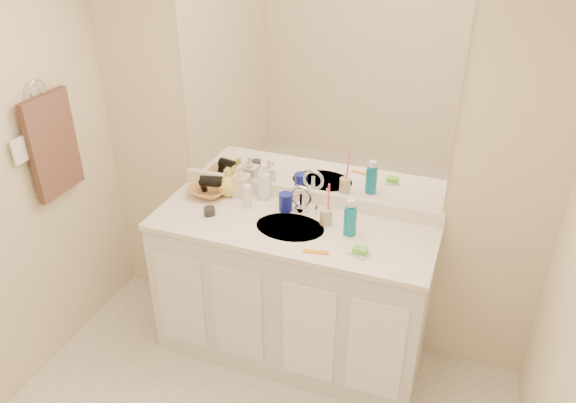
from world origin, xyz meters
The scene contains 24 objects.
wall_back centered at (0.00, 1.30, 1.20)m, with size 2.60×0.02×2.40m, color beige.
vanity_cabinet centered at (0.00, 1.02, 0.42)m, with size 1.50×0.55×0.85m, color silver.
countertop centered at (0.00, 1.02, 0.86)m, with size 1.52×0.57×0.03m, color white.
backsplash centered at (0.00, 1.29, 0.92)m, with size 1.52×0.03×0.08m, color white.
sink_basin centered at (0.00, 1.00, 0.87)m, with size 0.37×0.37×0.02m, color #B4AB9D.
faucet centered at (0.00, 1.18, 0.94)m, with size 0.02×0.02×0.11m, color silver.
mirror centered at (0.00, 1.29, 1.56)m, with size 1.48×0.01×1.20m, color white.
blue_mug centered at (-0.08, 1.16, 0.93)m, with size 0.07×0.07×0.10m, color navy.
tan_cup centered at (0.17, 1.10, 0.92)m, with size 0.06×0.06×0.09m, color #BFB586.
toothbrush centered at (0.18, 1.10, 1.03)m, with size 0.01×0.01×0.20m, color #FF4375.
mouthwash_bottle centered at (0.31, 1.05, 0.96)m, with size 0.07×0.07×0.16m, color #0C7A97.
soap_dish centered at (0.41, 0.89, 0.89)m, with size 0.09×0.07×0.01m, color silver.
green_soap centered at (0.41, 0.89, 0.90)m, with size 0.07×0.05×0.02m, color #63C730.
orange_comb centered at (0.20, 0.83, 0.88)m, with size 0.13×0.03×0.01m, color orange.
dark_jar centered at (-0.45, 0.97, 0.90)m, with size 0.06×0.06×0.04m, color black.
extra_white_bottle centered at (-0.29, 1.12, 0.95)m, with size 0.04×0.04×0.14m, color white.
soap_bottle_white centered at (-0.25, 1.25, 0.99)m, with size 0.08×0.08×0.21m, color white.
soap_bottle_cream centered at (-0.38, 1.23, 0.98)m, with size 0.09×0.09×0.20m, color beige.
soap_bottle_yellow centered at (-0.45, 1.21, 0.97)m, with size 0.13×0.13×0.17m, color #DACD54.
wicker_basket centered at (-0.56, 1.17, 0.91)m, with size 0.23×0.23×0.06m, color #B07947.
hair_dryer centered at (-0.54, 1.17, 0.97)m, with size 0.06×0.06×0.13m, color black.
towel_ring centered at (-1.27, 0.77, 1.55)m, with size 0.11×0.11×0.01m, color silver.
hand_towel centered at (-1.25, 0.77, 1.25)m, with size 0.04×0.32×0.55m, color #3B261F.
switch_plate centered at (-1.27, 0.57, 1.30)m, with size 0.01×0.09×0.13m, color white.
Camera 1 is at (0.86, -1.34, 2.46)m, focal length 35.00 mm.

